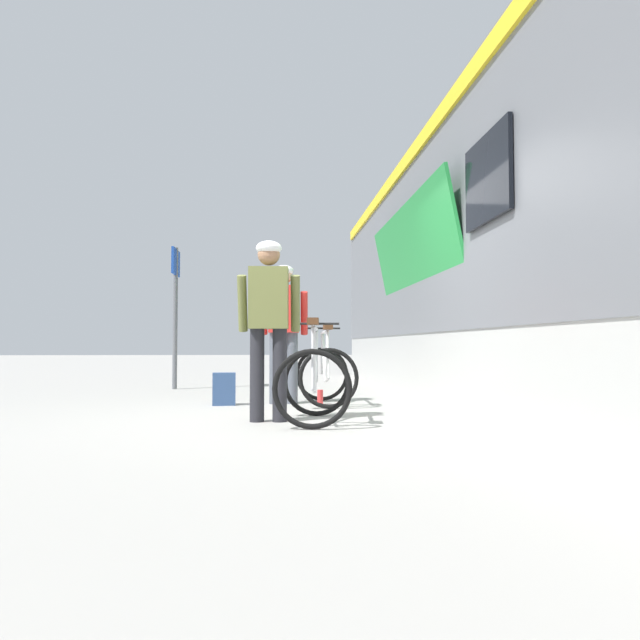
# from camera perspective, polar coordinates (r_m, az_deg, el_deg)

# --- Properties ---
(ground_plane) EXTENTS (80.00, 80.00, 0.00)m
(ground_plane) POSITION_cam_1_polar(r_m,az_deg,el_deg) (6.11, -1.20, -9.34)
(ground_plane) COLOR #A09E99
(train_car) EXTENTS (3.20, 18.08, 3.88)m
(train_car) POSITION_cam_1_polar(r_m,az_deg,el_deg) (6.92, 25.84, 8.06)
(train_car) COLOR slate
(train_car) RESTS_ON ground
(cyclist_near_in_olive) EXTENTS (0.63, 0.33, 1.76)m
(cyclist_near_in_olive) POSITION_cam_1_polar(r_m,az_deg,el_deg) (5.94, -4.84, 0.65)
(cyclist_near_in_olive) COLOR #232328
(cyclist_near_in_olive) RESTS_ON ground
(cyclist_far_in_red) EXTENTS (0.63, 0.34, 1.76)m
(cyclist_far_in_red) POSITION_cam_1_polar(r_m,az_deg,el_deg) (7.74, -3.42, -0.05)
(cyclist_far_in_red) COLOR #4C515B
(cyclist_far_in_red) RESTS_ON ground
(bicycle_near_silver) EXTENTS (0.82, 1.14, 0.99)m
(bicycle_near_silver) POSITION_cam_1_polar(r_m,az_deg,el_deg) (5.88, -0.51, -5.68)
(bicycle_near_silver) COLOR black
(bicycle_near_silver) RESTS_ON ground
(bicycle_far_white) EXTENTS (0.72, 1.08, 0.99)m
(bicycle_far_white) POSITION_cam_1_polar(r_m,az_deg,el_deg) (7.62, 0.48, -4.92)
(bicycle_far_white) COLOR black
(bicycle_far_white) RESTS_ON ground
(backpack_on_platform) EXTENTS (0.29, 0.20, 0.40)m
(backpack_on_platform) POSITION_cam_1_polar(r_m,az_deg,el_deg) (7.64, -8.99, -6.40)
(backpack_on_platform) COLOR navy
(backpack_on_platform) RESTS_ON ground
(water_bottle_near_the_bikes) EXTENTS (0.07, 0.07, 0.18)m
(water_bottle_near_the_bikes) POSITION_cam_1_polar(r_m,az_deg,el_deg) (7.67, 0.01, -7.23)
(water_bottle_near_the_bikes) COLOR red
(water_bottle_near_the_bikes) RESTS_ON ground
(platform_sign_post) EXTENTS (0.08, 0.70, 2.40)m
(platform_sign_post) POSITION_cam_1_polar(r_m,az_deg,el_deg) (10.61, -13.40, 2.46)
(platform_sign_post) COLOR #595B60
(platform_sign_post) RESTS_ON ground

